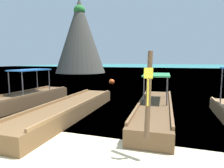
% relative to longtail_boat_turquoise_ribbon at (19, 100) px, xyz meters
% --- Properties ---
extents(sea_water, '(120.00, 120.00, 0.00)m').
position_rel_longtail_boat_turquoise_ribbon_xyz_m(sea_water, '(4.77, 57.84, -0.35)').
color(sea_water, teal).
rests_on(sea_water, ground).
extents(longtail_boat_turquoise_ribbon, '(1.51, 6.79, 2.62)m').
position_rel_longtail_boat_turquoise_ribbon_xyz_m(longtail_boat_turquoise_ribbon, '(0.00, 0.00, 0.00)').
color(longtail_boat_turquoise_ribbon, brown).
rests_on(longtail_boat_turquoise_ribbon, ground).
extents(longtail_boat_green_ribbon, '(1.39, 7.60, 2.62)m').
position_rel_longtail_boat_turquoise_ribbon_xyz_m(longtail_boat_green_ribbon, '(3.05, -0.55, -0.07)').
color(longtail_boat_green_ribbon, brown).
rests_on(longtail_boat_green_ribbon, ground).
extents(longtail_boat_yellow_ribbon, '(1.50, 6.85, 2.51)m').
position_rel_longtail_boat_turquoise_ribbon_xyz_m(longtail_boat_yellow_ribbon, '(6.41, 0.50, -0.03)').
color(longtail_boat_yellow_ribbon, brown).
rests_on(longtail_boat_yellow_ribbon, ground).
extents(karst_rock, '(9.43, 9.15, 13.55)m').
position_rel_longtail_boat_turquoise_ribbon_xyz_m(karst_rock, '(-9.62, 25.11, 6.16)').
color(karst_rock, '#47443D').
rests_on(karst_rock, ground).
extents(mooring_buoy_near, '(0.53, 0.53, 0.53)m').
position_rel_longtail_boat_turquoise_ribbon_xyz_m(mooring_buoy_near, '(1.56, 9.81, -0.09)').
color(mooring_buoy_near, '#EA5119').
rests_on(mooring_buoy_near, sea_water).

